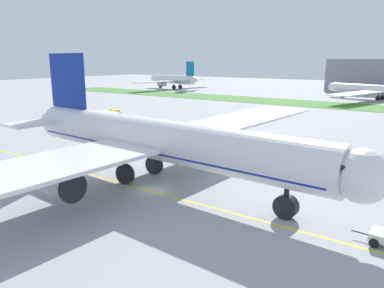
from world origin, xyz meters
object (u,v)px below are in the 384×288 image
service_truck_baggage_loader (115,114)px  parked_airliner_far_centre (376,90)px  parked_airliner_far_left (175,80)px  airliner_foreground (154,140)px

service_truck_baggage_loader → parked_airliner_far_centre: bearing=63.3°
service_truck_baggage_loader → parked_airliner_far_left: size_ratio=0.09×
service_truck_baggage_loader → parked_airliner_far_centre: parked_airliner_far_centre is taller
airliner_foreground → parked_airliner_far_left: bearing=127.3°
airliner_foreground → parked_airliner_far_centre: (4.77, 144.58, -1.85)m
airliner_foreground → service_truck_baggage_loader: size_ratio=16.36×
service_truck_baggage_loader → parked_airliner_far_left: parked_airliner_far_left is taller
parked_airliner_far_left → parked_airliner_far_centre: parked_airliner_far_left is taller
service_truck_baggage_loader → parked_airliner_far_left: bearing=119.6°
airliner_foreground → parked_airliner_far_left: 179.27m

